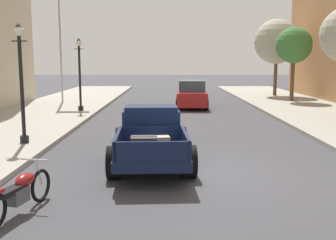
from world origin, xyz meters
The scene contains 9 objects.
ground_plane centered at (0.00, 0.00, 0.00)m, with size 140.00×140.00×0.00m, color #3D3D42.
hotrod_truck_navy centered at (-1.18, 0.96, 0.75)m, with size 2.34×5.00×1.58m.
motorcycle_parked centered at (-3.44, -2.97, 0.44)m, with size 0.73×2.08×0.93m.
car_background_red centered at (0.73, 14.08, 0.77)m, with size 1.99×4.36×1.65m.
street_lamp_near centered at (-5.42, 2.82, 2.39)m, with size 0.50×0.32×3.85m.
street_lamp_far centered at (-5.43, 11.39, 2.39)m, with size 0.50×0.32×3.85m.
flagpole centered at (-7.37, 15.90, 5.77)m, with size 1.74×0.16×9.16m.
street_tree_third centered at (7.58, 16.61, 3.80)m, with size 2.38×2.38×4.87m.
street_tree_farthest centered at (7.55, 20.71, 4.23)m, with size 3.38×3.38×5.79m.
Camera 1 is at (-0.70, -10.01, 2.83)m, focal length 42.60 mm.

